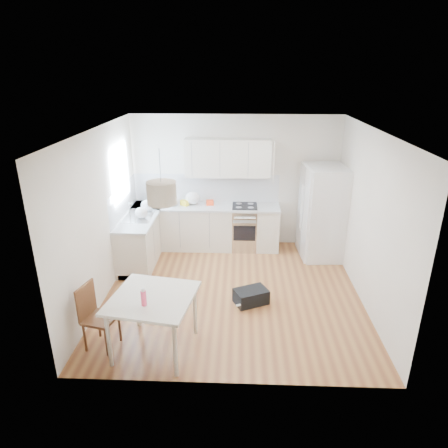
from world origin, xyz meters
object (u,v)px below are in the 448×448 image
Objects in this scene: dining_table at (153,303)px; dining_chair at (100,317)px; refrigerator at (323,212)px; gym_bag at (251,296)px.

dining_table is 0.77m from dining_chair.
refrigerator is 1.99× the size of dining_chair.
dining_chair is 2.36m from gym_bag.
refrigerator is 4.07m from dining_table.
refrigerator is at bearing 57.42° from dining_table.
dining_chair reaches higher than gym_bag.
dining_table is at bearing -135.96° from refrigerator.
dining_chair is at bearing -142.92° from refrigerator.
dining_table is 1.30× the size of dining_chair.
dining_chair is (-0.72, 0.03, -0.26)m from dining_table.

